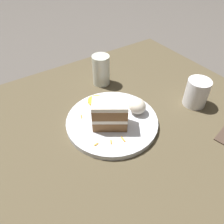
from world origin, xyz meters
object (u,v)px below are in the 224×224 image
orange_garnish (96,101)px  drinking_glass (101,72)px  cake_slice (110,114)px  coffee_mug (197,92)px  cream_dollop (137,106)px  plate (112,121)px

orange_garnish → drinking_glass: 0.14m
cake_slice → coffee_mug: size_ratio=1.23×
cream_dollop → plate: bearing=-100.3°
orange_garnish → drinking_glass: size_ratio=0.49×
coffee_mug → orange_garnish: bearing=-122.3°
cream_dollop → drinking_glass: 0.22m
cream_dollop → drinking_glass: drinking_glass is taller
cream_dollop → coffee_mug: coffee_mug is taller
cake_slice → coffee_mug: 0.31m
cream_dollop → orange_garnish: size_ratio=1.02×
drinking_glass → plate: bearing=-23.5°
cake_slice → cream_dollop: cake_slice is taller
plate → drinking_glass: bearing=156.5°
cake_slice → orange_garnish: size_ratio=2.06×
cake_slice → cream_dollop: 0.10m
cake_slice → orange_garnish: 0.13m
plate → cream_dollop: size_ratio=4.91×
cream_dollop → orange_garnish: bearing=-145.8°
cream_dollop → coffee_mug: (0.06, 0.20, 0.01)m
orange_garnish → drinking_glass: bearing=140.6°
cake_slice → coffee_mug: (0.06, 0.31, -0.01)m
coffee_mug → plate: bearing=-104.9°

